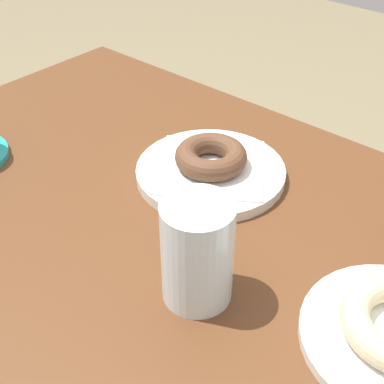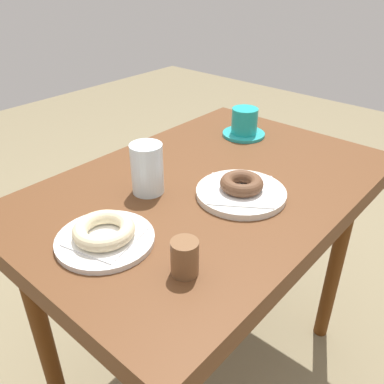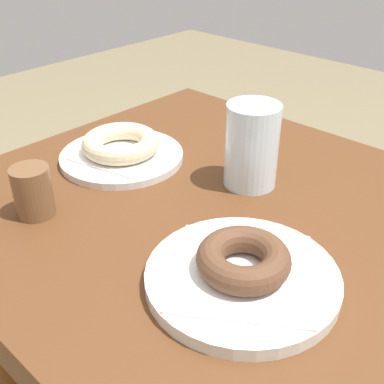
{
  "view_description": "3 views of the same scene",
  "coord_description": "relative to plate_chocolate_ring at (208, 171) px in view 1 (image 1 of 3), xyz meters",
  "views": [
    {
      "loc": [
        -0.38,
        0.38,
        1.15
      ],
      "look_at": [
        -0.05,
        -0.0,
        0.76
      ],
      "focal_mm": 49.79,
      "sensor_mm": 36.0,
      "label": 1
    },
    {
      "loc": [
        -0.68,
        -0.54,
        1.2
      ],
      "look_at": [
        -0.11,
        -0.04,
        0.75
      ],
      "focal_mm": 37.87,
      "sensor_mm": 36.0,
      "label": 2
    },
    {
      "loc": [
        0.23,
        -0.43,
        1.07
      ],
      "look_at": [
        -0.12,
        -0.05,
        0.76
      ],
      "focal_mm": 45.68,
      "sensor_mm": 36.0,
      "label": 3
    }
  ],
  "objects": [
    {
      "name": "table",
      "position": [
        -0.0,
        0.1,
        -0.09
      ],
      "size": [
        0.95,
        0.63,
        0.71
      ],
      "color": "#57321A",
      "rests_on": "ground_plane"
    },
    {
      "name": "napkin_chocolate_ring",
      "position": [
        0.0,
        0.0,
        0.01
      ],
      "size": [
        0.2,
        0.2,
        0.0
      ],
      "primitive_type": "cube",
      "rotation": [
        0.0,
        0.0,
        0.59
      ],
      "color": "white",
      "rests_on": "plate_chocolate_ring"
    },
    {
      "name": "donut_chocolate_ring",
      "position": [
        0.0,
        0.0,
        0.03
      ],
      "size": [
        0.1,
        0.1,
        0.03
      ],
      "primitive_type": "torus",
      "color": "brown",
      "rests_on": "napkin_chocolate_ring"
    },
    {
      "name": "plate_chocolate_ring",
      "position": [
        0.0,
        0.0,
        0.0
      ],
      "size": [
        0.21,
        0.21,
        0.02
      ],
      "primitive_type": "cylinder",
      "color": "silver",
      "rests_on": "table"
    },
    {
      "name": "water_glass",
      "position": [
        -0.13,
        0.18,
        0.05
      ],
      "size": [
        0.08,
        0.08,
        0.12
      ],
      "primitive_type": "cylinder",
      "color": "silver",
      "rests_on": "table"
    }
  ]
}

